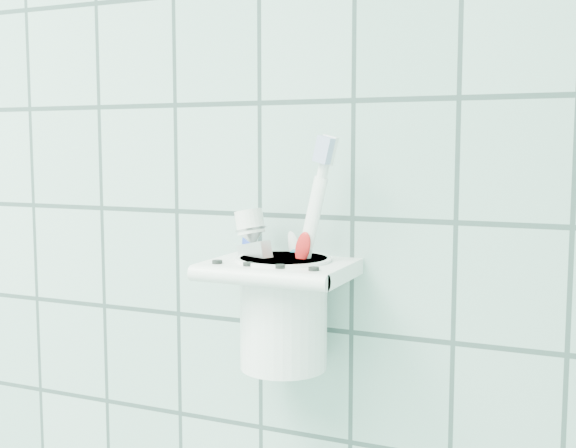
# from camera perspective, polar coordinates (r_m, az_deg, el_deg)

# --- Properties ---
(holder_bracket) EXTENTS (0.14, 0.11, 0.04)m
(holder_bracket) POSITION_cam_1_polar(r_m,az_deg,el_deg) (0.70, -0.60, -3.70)
(holder_bracket) COLOR white
(holder_bracket) RESTS_ON wall_back
(cup) EXTENTS (0.09, 0.09, 0.11)m
(cup) POSITION_cam_1_polar(r_m,az_deg,el_deg) (0.71, -0.35, -6.70)
(cup) COLOR white
(cup) RESTS_ON holder_bracket
(toothbrush_pink) EXTENTS (0.08, 0.07, 0.22)m
(toothbrush_pink) POSITION_cam_1_polar(r_m,az_deg,el_deg) (0.71, -1.17, -1.52)
(toothbrush_pink) COLOR white
(toothbrush_pink) RESTS_ON cup
(toothbrush_blue) EXTENTS (0.05, 0.06, 0.18)m
(toothbrush_blue) POSITION_cam_1_polar(r_m,az_deg,el_deg) (0.70, 1.19, -3.16)
(toothbrush_blue) COLOR white
(toothbrush_blue) RESTS_ON cup
(toothbrush_orange) EXTENTS (0.06, 0.02, 0.22)m
(toothbrush_orange) POSITION_cam_1_polar(r_m,az_deg,el_deg) (0.71, -0.45, -1.59)
(toothbrush_orange) COLOR white
(toothbrush_orange) RESTS_ON cup
(toothpaste_tube) EXTENTS (0.06, 0.04, 0.16)m
(toothpaste_tube) POSITION_cam_1_polar(r_m,az_deg,el_deg) (0.70, -1.33, -3.93)
(toothpaste_tube) COLOR silver
(toothpaste_tube) RESTS_ON cup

